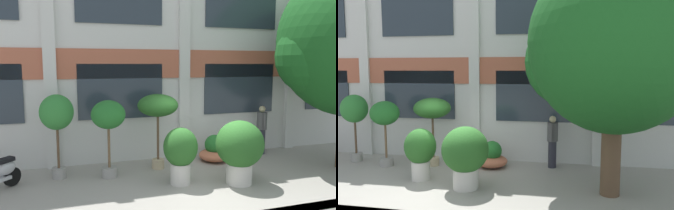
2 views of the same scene
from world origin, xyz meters
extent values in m
plane|color=#9E998E|center=(0.00, 0.00, 0.00)|extent=(80.00, 80.00, 0.00)
cube|color=silver|center=(0.00, 2.93, 3.62)|extent=(16.51, 0.50, 7.24)
cube|color=#AD5B42|center=(0.00, 2.66, 3.10)|extent=(16.51, 0.06, 0.90)
cube|color=silver|center=(-4.13, 2.62, 3.62)|extent=(0.36, 0.16, 7.24)
cube|color=silver|center=(0.00, 2.62, 3.62)|extent=(0.36, 0.16, 7.24)
cube|color=silver|center=(4.13, 2.62, 3.62)|extent=(0.36, 0.16, 7.24)
cube|color=#28333D|center=(-2.06, 2.65, 2.25)|extent=(2.64, 0.04, 1.70)
cube|color=#28333D|center=(2.06, 2.65, 2.25)|extent=(2.64, 0.04, 1.70)
cube|color=#28333D|center=(6.19, 2.65, 2.25)|extent=(2.64, 0.04, 1.70)
cube|color=#28333D|center=(-2.06, 2.65, 5.15)|extent=(2.64, 0.04, 1.70)
cube|color=#28333D|center=(2.06, 2.65, 5.15)|extent=(2.64, 0.04, 1.70)
cube|color=#28333D|center=(6.19, 2.65, 5.15)|extent=(2.64, 0.04, 1.70)
cylinder|color=brown|center=(4.22, 0.10, 1.28)|extent=(0.48, 0.48, 2.56)
ellipsoid|color=#19561E|center=(4.22, 0.10, 3.77)|extent=(4.18, 4.18, 4.40)
sphere|color=#19561E|center=(3.17, 0.30, 3.33)|extent=(2.30, 2.30, 2.30)
sphere|color=#19561E|center=(5.26, -0.10, 3.33)|extent=(2.30, 2.30, 2.30)
cylinder|color=tan|center=(-1.16, 1.68, 0.14)|extent=(0.37, 0.37, 0.28)
cylinder|color=brown|center=(-1.16, 1.68, 1.02)|extent=(0.07, 0.07, 1.49)
ellipsoid|color=#286023|center=(-1.16, 1.68, 1.90)|extent=(1.19, 1.19, 0.66)
cylinder|color=gray|center=(-2.64, 1.34, 0.14)|extent=(0.42, 0.42, 0.28)
cylinder|color=brown|center=(-2.64, 1.34, 0.93)|extent=(0.07, 0.07, 1.31)
ellipsoid|color=#236B28|center=(-2.64, 1.34, 1.74)|extent=(0.92, 0.92, 0.78)
ellipsoid|color=#B76647|center=(0.77, 1.87, 0.19)|extent=(0.99, 0.99, 0.37)
sphere|color=#236B28|center=(0.77, 1.87, 0.53)|extent=(0.63, 0.63, 0.63)
cylinder|color=beige|center=(0.52, -0.14, 0.27)|extent=(0.67, 0.67, 0.53)
ellipsoid|color=#286023|center=(0.52, -0.14, 1.05)|extent=(1.24, 1.24, 1.22)
cylinder|color=gray|center=(-3.96, 1.68, 0.14)|extent=(0.38, 0.38, 0.28)
cylinder|color=brown|center=(-3.96, 1.68, 0.96)|extent=(0.07, 0.07, 1.34)
ellipsoid|color=#2D7A33|center=(-3.96, 1.68, 1.82)|extent=(0.89, 0.89, 0.95)
cylinder|color=beige|center=(-0.94, 0.29, 0.27)|extent=(0.52, 0.52, 0.54)
ellipsoid|color=#286023|center=(-0.94, 0.29, 0.98)|extent=(0.89, 0.89, 1.01)
cylinder|color=#282833|center=(2.69, 2.17, 0.43)|extent=(0.26, 0.26, 0.86)
cylinder|color=#4C4C4C|center=(2.69, 2.17, 1.16)|extent=(0.34, 0.34, 0.59)
sphere|color=tan|center=(2.69, 2.17, 1.57)|extent=(0.22, 0.22, 0.22)
cylinder|color=#4C4C4C|center=(2.66, 1.95, 1.19)|extent=(0.09, 0.09, 0.53)
cylinder|color=#4C4C4C|center=(2.72, 2.39, 1.19)|extent=(0.09, 0.09, 0.53)
camera|label=1|loc=(-3.69, -7.45, 3.10)|focal=35.00mm
camera|label=2|loc=(3.11, -8.19, 3.13)|focal=35.00mm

